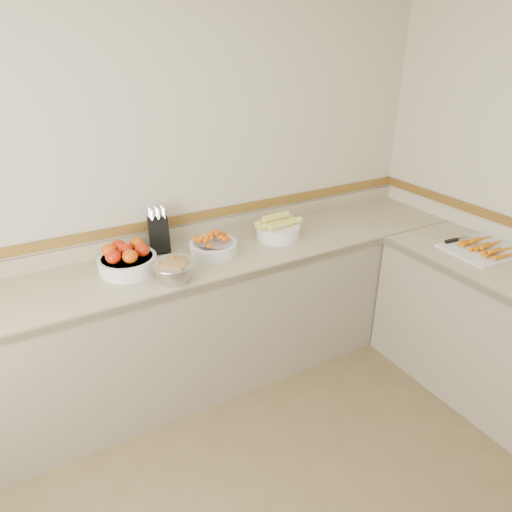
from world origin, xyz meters
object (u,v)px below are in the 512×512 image
knife_block (159,233)px  cutting_board (485,248)px  cherry_tomato_bowl (213,246)px  rhubarb_bowl (174,270)px  tomato_bowl (127,260)px  corn_bowl (278,229)px

knife_block → cutting_board: 2.08m
cherry_tomato_bowl → rhubarb_bowl: (-0.34, -0.23, 0.02)m
cherry_tomato_bowl → rhubarb_bowl: cherry_tomato_bowl is taller
rhubarb_bowl → tomato_bowl: bearing=126.7°
cherry_tomato_bowl → knife_block: bearing=143.5°
corn_bowl → rhubarb_bowl: bearing=-163.7°
knife_block → rhubarb_bowl: size_ratio=1.19×
tomato_bowl → corn_bowl: bearing=-1.0°
cherry_tomato_bowl → corn_bowl: bearing=1.8°
tomato_bowl → cherry_tomato_bowl: (0.53, -0.03, -0.02)m
cherry_tomato_bowl → corn_bowl: corn_bowl is taller
corn_bowl → cutting_board: 1.34m
cherry_tomato_bowl → corn_bowl: (0.49, 0.02, 0.01)m
corn_bowl → rhubarb_bowl: corn_bowl is taller
corn_bowl → rhubarb_bowl: 0.86m
knife_block → cutting_board: bearing=-29.4°
corn_bowl → cutting_board: bearing=-38.5°
tomato_bowl → cutting_board: 2.23m
knife_block → rhubarb_bowl: (-0.06, -0.43, -0.05)m
tomato_bowl → cherry_tomato_bowl: 0.53m
cherry_tomato_bowl → cutting_board: (1.54, -0.82, -0.03)m
tomato_bowl → cutting_board: size_ratio=0.67×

